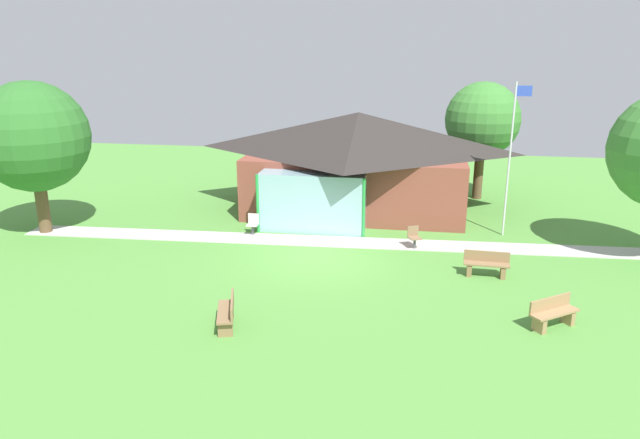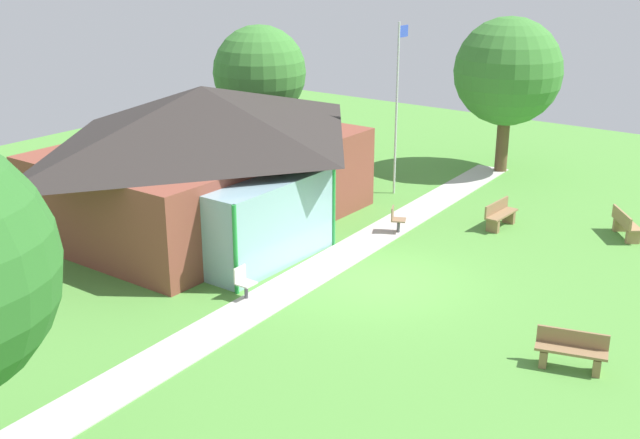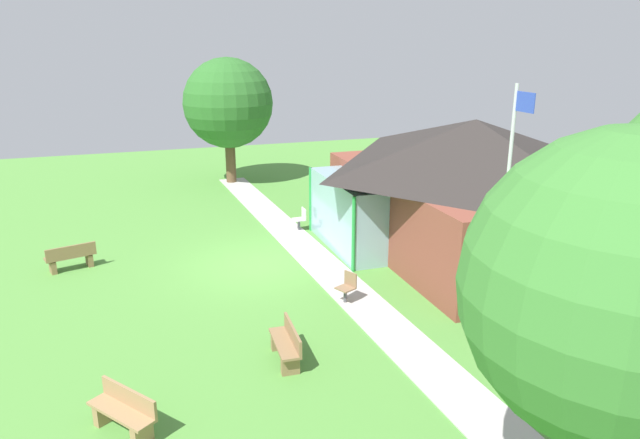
{
  "view_description": "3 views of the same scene",
  "coord_description": "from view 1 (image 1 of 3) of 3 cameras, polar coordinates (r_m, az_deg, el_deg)",
  "views": [
    {
      "loc": [
        3.4,
        -20.11,
        7.69
      ],
      "look_at": [
        -0.11,
        1.02,
        1.18
      ],
      "focal_mm": 33.48,
      "sensor_mm": 36.0,
      "label": 1
    },
    {
      "loc": [
        -16.9,
        -10.25,
        8.68
      ],
      "look_at": [
        0.15,
        2.28,
        1.25
      ],
      "focal_mm": 44.37,
      "sensor_mm": 36.0,
      "label": 2
    },
    {
      "loc": [
        17.24,
        -3.76,
        7.01
      ],
      "look_at": [
        -0.09,
        2.08,
        1.33
      ],
      "focal_mm": 32.87,
      "sensor_mm": 36.0,
      "label": 3
    }
  ],
  "objects": [
    {
      "name": "patio_chair_lawn_spare",
      "position": [
        22.98,
        8.98,
        -1.77
      ],
      "size": [
        0.59,
        0.59,
        0.86
      ],
      "rotation": [
        0.0,
        0.0,
        3.58
      ],
      "color": "#8C6B4C",
      "rests_on": "ground_plane"
    },
    {
      "name": "tree_west_hedge",
      "position": [
        26.39,
        -25.74,
        7.11
      ],
      "size": [
        4.38,
        4.38,
        6.16
      ],
      "color": "brown",
      "rests_on": "ground_plane"
    },
    {
      "name": "bench_mid_right",
      "position": [
        20.87,
        15.61,
        -4.19
      ],
      "size": [
        1.52,
        0.51,
        0.84
      ],
      "rotation": [
        0.0,
        0.0,
        3.09
      ],
      "color": "olive",
      "rests_on": "ground_plane"
    },
    {
      "name": "footpath",
      "position": [
        23.56,
        0.61,
        -2.1
      ],
      "size": [
        24.74,
        2.41,
        0.03
      ],
      "primitive_type": "cube",
      "rotation": [
        0.0,
        0.0,
        0.04
      ],
      "color": "#BCB7B2",
      "rests_on": "ground_plane"
    },
    {
      "name": "tree_behind_pavilion_right",
      "position": [
        30.29,
        15.28,
        9.17
      ],
      "size": [
        3.61,
        3.61,
        5.75
      ],
      "color": "brown",
      "rests_on": "ground_plane"
    },
    {
      "name": "bench_front_center",
      "position": [
        16.91,
        -8.84,
        -8.85
      ],
      "size": [
        0.84,
        1.56,
        0.84
      ],
      "rotation": [
        0.0,
        0.0,
        1.85
      ],
      "color": "olive",
      "rests_on": "ground_plane"
    },
    {
      "name": "ground_plane",
      "position": [
        21.8,
        -0.16,
        -3.75
      ],
      "size": [
        44.0,
        44.0,
        0.0
      ],
      "primitive_type": "plane",
      "color": "#54933D"
    },
    {
      "name": "patio_chair_west",
      "position": [
        24.45,
        -6.43,
        -0.51
      ],
      "size": [
        0.45,
        0.45,
        0.86
      ],
      "rotation": [
        0.0,
        0.0,
        3.15
      ],
      "color": "beige",
      "rests_on": "ground_plane"
    },
    {
      "name": "pavilion",
      "position": [
        27.86,
        3.49,
        5.76
      ],
      "size": [
        10.67,
        8.47,
        4.47
      ],
      "color": "brown",
      "rests_on": "ground_plane"
    },
    {
      "name": "bench_lawn_far_right",
      "position": [
        17.9,
        21.38,
        -8.37
      ],
      "size": [
        1.47,
        1.25,
        0.84
      ],
      "rotation": [
        0.0,
        0.0,
        3.78
      ],
      "color": "#9E7A51",
      "rests_on": "ground_plane"
    },
    {
      "name": "flagpole",
      "position": [
        24.7,
        17.78,
        6.01
      ],
      "size": [
        0.64,
        0.08,
        6.14
      ],
      "color": "silver",
      "rests_on": "ground_plane"
    }
  ]
}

